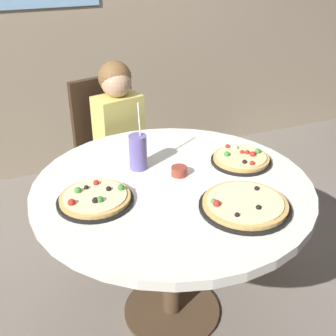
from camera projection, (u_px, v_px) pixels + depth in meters
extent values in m
plane|color=slate|center=(172.00, 311.00, 2.20)|extent=(8.00, 8.00, 0.00)
cylinder|color=silver|center=(173.00, 188.00, 1.85)|extent=(1.19, 1.19, 0.04)
cylinder|color=#4C3826|center=(172.00, 254.00, 2.02)|extent=(0.09, 0.09, 0.69)
cylinder|color=#4C3826|center=(172.00, 309.00, 2.19)|extent=(0.48, 0.48, 0.02)
cube|color=#382619|center=(120.00, 167.00, 2.65)|extent=(0.48, 0.48, 0.04)
cube|color=#382619|center=(103.00, 118.00, 2.65)|extent=(0.40, 0.13, 0.52)
cylinder|color=#382619|center=(112.00, 220.00, 2.55)|extent=(0.04, 0.04, 0.41)
cylinder|color=#382619|center=(159.00, 202.00, 2.72)|extent=(0.04, 0.04, 0.41)
cylinder|color=#382619|center=(86.00, 195.00, 2.79)|extent=(0.04, 0.04, 0.41)
cylinder|color=#382619|center=(131.00, 180.00, 2.96)|extent=(0.04, 0.04, 0.41)
cube|color=#3F4766|center=(135.00, 207.00, 2.63)|extent=(0.31, 0.37, 0.45)
cube|color=#D8CC66|center=(119.00, 132.00, 2.52)|extent=(0.29, 0.21, 0.44)
sphere|color=tan|center=(116.00, 82.00, 2.37)|extent=(0.17, 0.17, 0.17)
sphere|color=brown|center=(114.00, 78.00, 2.38)|extent=(0.18, 0.18, 0.18)
cylinder|color=black|center=(245.00, 207.00, 1.67)|extent=(0.36, 0.36, 0.01)
cylinder|color=tan|center=(245.00, 204.00, 1.67)|extent=(0.33, 0.33, 0.02)
cylinder|color=beige|center=(245.00, 201.00, 1.66)|extent=(0.29, 0.29, 0.01)
sphere|color=black|center=(258.00, 207.00, 1.61)|extent=(0.02, 0.02, 0.02)
sphere|color=black|center=(237.00, 215.00, 1.57)|extent=(0.02, 0.02, 0.02)
sphere|color=black|center=(257.00, 188.00, 1.73)|extent=(0.02, 0.02, 0.02)
sphere|color=#B2231E|center=(217.00, 204.00, 1.63)|extent=(0.03, 0.03, 0.03)
sphere|color=#387F33|center=(214.00, 201.00, 1.65)|extent=(0.02, 0.02, 0.02)
cylinder|color=black|center=(95.00, 201.00, 1.71)|extent=(0.30, 0.30, 0.01)
cylinder|color=tan|center=(95.00, 198.00, 1.70)|extent=(0.28, 0.28, 0.02)
cylinder|color=beige|center=(95.00, 195.00, 1.70)|extent=(0.25, 0.25, 0.01)
sphere|color=#387F33|center=(78.00, 191.00, 1.72)|extent=(0.03, 0.03, 0.03)
sphere|color=#387F33|center=(121.00, 188.00, 1.73)|extent=(0.03, 0.03, 0.03)
sphere|color=#B2231E|center=(96.00, 183.00, 1.77)|extent=(0.03, 0.03, 0.03)
sphere|color=black|center=(108.00, 188.00, 1.73)|extent=(0.02, 0.02, 0.02)
sphere|color=black|center=(86.00, 188.00, 1.74)|extent=(0.02, 0.02, 0.02)
sphere|color=#387F33|center=(100.00, 200.00, 1.66)|extent=(0.03, 0.03, 0.03)
sphere|color=#B2231E|center=(72.00, 203.00, 1.64)|extent=(0.03, 0.03, 0.03)
sphere|color=black|center=(95.00, 201.00, 1.65)|extent=(0.03, 0.03, 0.03)
cylinder|color=black|center=(241.00, 161.00, 2.01)|extent=(0.28, 0.28, 0.01)
cylinder|color=tan|center=(241.00, 158.00, 2.00)|extent=(0.26, 0.26, 0.02)
cylinder|color=beige|center=(241.00, 156.00, 2.00)|extent=(0.23, 0.23, 0.01)
sphere|color=#387F33|center=(227.00, 154.00, 2.00)|extent=(0.03, 0.03, 0.03)
sphere|color=#B2231E|center=(247.00, 152.00, 2.02)|extent=(0.02, 0.02, 0.02)
sphere|color=#B2231E|center=(227.00, 146.00, 2.07)|extent=(0.02, 0.02, 0.02)
sphere|color=#B2231E|center=(252.00, 163.00, 1.92)|extent=(0.02, 0.02, 0.02)
sphere|color=beige|center=(235.00, 147.00, 2.06)|extent=(0.03, 0.03, 0.03)
sphere|color=#387F33|center=(258.00, 151.00, 2.02)|extent=(0.03, 0.03, 0.03)
sphere|color=#B2231E|center=(242.00, 152.00, 2.02)|extent=(0.02, 0.02, 0.02)
sphere|color=#B2231E|center=(253.00, 154.00, 2.00)|extent=(0.03, 0.03, 0.03)
sphere|color=black|center=(245.00, 162.00, 1.93)|extent=(0.02, 0.02, 0.02)
cylinder|color=#6659A5|center=(138.00, 152.00, 1.93)|extent=(0.08, 0.08, 0.16)
cylinder|color=white|center=(140.00, 127.00, 1.87)|extent=(0.01, 0.03, 0.22)
cylinder|color=brown|center=(179.00, 171.00, 1.90)|extent=(0.07, 0.07, 0.04)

